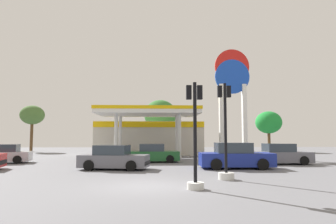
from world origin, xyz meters
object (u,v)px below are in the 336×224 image
(car_1, at_px, (235,157))
(tree_2, at_px, (269,123))
(car_3, at_px, (153,154))
(tree_0, at_px, (32,115))
(station_pole_sign, at_px, (232,90))
(tree_1, at_px, (160,115))
(car_0, at_px, (114,158))
(traffic_signal_1, at_px, (226,147))
(traffic_signal_0, at_px, (195,145))
(car_4, at_px, (280,155))
(car_2, at_px, (3,155))

(car_1, distance_m, tree_2, 23.90)
(car_3, distance_m, tree_0, 24.67)
(station_pole_sign, relative_size, tree_1, 1.53)
(car_0, height_order, tree_2, tree_2)
(car_3, relative_size, traffic_signal_1, 0.89)
(traffic_signal_0, bearing_deg, station_pole_sign, 70.37)
(car_3, bearing_deg, station_pole_sign, 30.70)
(station_pole_sign, distance_m, car_0, 15.24)
(car_4, bearing_deg, traffic_signal_0, -127.45)
(car_4, bearing_deg, station_pole_sign, 104.84)
(car_2, bearing_deg, tree_0, 106.37)
(car_1, height_order, car_3, car_1)
(traffic_signal_0, bearing_deg, tree_0, 122.12)
(car_0, distance_m, tree_2, 28.35)
(traffic_signal_1, bearing_deg, station_pole_sign, 73.71)
(car_1, bearing_deg, traffic_signal_1, -110.19)
(car_1, bearing_deg, station_pole_sign, 75.77)
(station_pole_sign, bearing_deg, car_2, -165.63)
(car_2, bearing_deg, traffic_signal_0, -41.48)
(traffic_signal_0, height_order, tree_2, tree_2)
(car_1, height_order, tree_2, tree_2)
(car_3, relative_size, tree_0, 0.65)
(station_pole_sign, distance_m, car_3, 10.80)
(station_pole_sign, relative_size, car_4, 2.49)
(car_2, distance_m, car_3, 11.65)
(traffic_signal_1, distance_m, tree_0, 34.16)
(car_1, xyz_separation_m, traffic_signal_0, (-3.59, -7.34, 0.95))
(car_2, relative_size, car_3, 1.05)
(car_1, relative_size, car_2, 1.09)
(car_0, distance_m, tree_0, 27.12)
(station_pole_sign, bearing_deg, car_4, -75.16)
(tree_1, bearing_deg, car_0, -98.67)
(traffic_signal_0, xyz_separation_m, traffic_signal_1, (1.82, 2.51, -0.15))
(station_pole_sign, xyz_separation_m, traffic_signal_1, (-4.18, -14.29, -5.09))
(tree_1, relative_size, tree_2, 1.26)
(station_pole_sign, xyz_separation_m, car_3, (-7.73, -4.59, -5.97))
(car_3, xyz_separation_m, tree_2, (15.84, 16.34, 3.33))
(traffic_signal_1, bearing_deg, traffic_signal_0, -125.92)
(car_4, xyz_separation_m, tree_0, (-26.38, 19.54, 4.28))
(station_pole_sign, relative_size, traffic_signal_1, 2.30)
(tree_1, bearing_deg, tree_2, 1.05)
(car_0, bearing_deg, traffic_signal_0, -59.64)
(car_0, relative_size, tree_2, 0.80)
(car_4, relative_size, tree_0, 0.68)
(station_pole_sign, height_order, tree_0, station_pole_sign)
(car_0, relative_size, tree_0, 0.70)
(car_3, relative_size, tree_2, 0.74)
(tree_0, bearing_deg, car_0, -57.34)
(car_2, relative_size, tree_2, 0.78)
(traffic_signal_0, relative_size, tree_1, 0.60)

